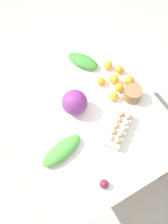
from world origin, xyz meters
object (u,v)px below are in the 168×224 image
at_px(cabbage_purple, 75,102).
at_px(egg_carton, 119,129).
at_px(orange_2, 120,70).
at_px(orange_4, 108,65).
at_px(orange_5, 119,87).
at_px(greens_bunch_chard, 83,61).
at_px(orange_3, 114,79).
at_px(orange_0, 101,81).
at_px(orange_1, 114,96).
at_px(greens_bunch_kale, 62,151).
at_px(beet_root, 104,184).
at_px(orange_6, 130,81).
at_px(paper_bag, 133,94).

height_order(cabbage_purple, egg_carton, cabbage_purple).
relative_size(egg_carton, orange_2, 4.77).
height_order(orange_4, orange_5, orange_4).
bearing_deg(egg_carton, orange_2, -159.41).
relative_size(cabbage_purple, orange_4, 2.44).
bearing_deg(greens_bunch_chard, orange_3, 23.63).
height_order(orange_0, orange_2, orange_0).
distance_m(greens_bunch_chard, orange_4, 0.21).
distance_m(orange_0, orange_1, 0.16).
bearing_deg(greens_bunch_chard, greens_bunch_kale, -40.08).
bearing_deg(orange_0, cabbage_purple, -71.25).
relative_size(cabbage_purple, orange_3, 2.43).
relative_size(greens_bunch_chard, orange_4, 3.55).
height_order(greens_bunch_kale, orange_0, greens_bunch_kale).
relative_size(greens_bunch_chard, beet_root, 4.54).
relative_size(orange_1, orange_5, 1.01).
distance_m(cabbage_purple, orange_2, 0.49).
bearing_deg(greens_bunch_kale, cabbage_purple, 136.56).
bearing_deg(orange_3, orange_2, 121.41).
bearing_deg(orange_5, egg_carton, -34.36).
bearing_deg(orange_2, beet_root, -39.99).
distance_m(orange_0, orange_2, 0.19).
bearing_deg(greens_bunch_kale, orange_2, 117.56).
distance_m(beet_root, orange_5, 0.74).
distance_m(orange_4, orange_6, 0.22).
bearing_deg(beet_root, greens_bunch_kale, -158.38).
height_order(orange_1, orange_5, same).
xyz_separation_m(greens_bunch_chard, beet_root, (0.92, -0.37, -0.01)).
bearing_deg(greens_bunch_chard, orange_4, 47.74).
distance_m(paper_bag, beet_root, 0.70).
height_order(egg_carton, greens_bunch_chard, egg_carton).
bearing_deg(orange_4, orange_2, 34.99).
bearing_deg(cabbage_purple, greens_bunch_kale, -43.44).
height_order(cabbage_purple, orange_5, cabbage_purple).
distance_m(egg_carton, orange_1, 0.27).
xyz_separation_m(cabbage_purple, greens_bunch_chard, (-0.34, 0.26, -0.06)).
bearing_deg(orange_4, greens_bunch_kale, -55.15).
distance_m(greens_bunch_chard, orange_3, 0.30).
bearing_deg(cabbage_purple, orange_5, 86.98).
distance_m(cabbage_purple, egg_carton, 0.36).
distance_m(orange_2, orange_5, 0.17).
bearing_deg(orange_3, cabbage_purple, -80.49).
relative_size(cabbage_purple, beet_root, 3.12).
bearing_deg(paper_bag, orange_4, -178.87).
bearing_deg(cabbage_purple, greens_bunch_chard, 142.64).
bearing_deg(cabbage_purple, orange_3, 99.51).
distance_m(greens_bunch_kale, orange_2, 0.81).
height_order(paper_bag, greens_bunch_chard, paper_bag).
bearing_deg(paper_bag, orange_0, -148.45).
relative_size(greens_bunch_chard, orange_0, 3.98).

